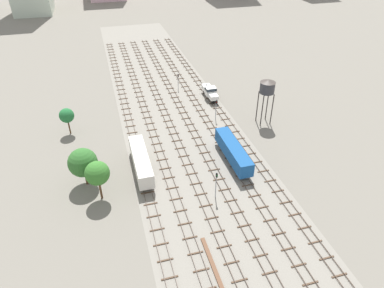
% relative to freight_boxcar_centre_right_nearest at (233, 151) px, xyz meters
% --- Properties ---
extents(ground_plane, '(480.00, 480.00, 0.00)m').
position_rel_freight_boxcar_centre_right_nearest_xyz_m(ground_plane, '(-6.80, 19.70, -2.45)').
color(ground_plane, slate).
extents(ballast_bed, '(26.66, 176.00, 0.01)m').
position_rel_freight_boxcar_centre_right_nearest_xyz_m(ballast_bed, '(-6.80, 19.70, -2.45)').
color(ballast_bed, gray).
rests_on(ballast_bed, ground).
extents(track_far_left, '(2.40, 126.00, 0.29)m').
position_rel_freight_boxcar_centre_right_nearest_xyz_m(track_far_left, '(-18.13, 20.70, -2.31)').
color(track_far_left, '#47382D').
rests_on(track_far_left, ground).
extents(track_left, '(2.40, 126.00, 0.29)m').
position_rel_freight_boxcar_centre_right_nearest_xyz_m(track_left, '(-13.60, 20.70, -2.31)').
color(track_left, '#47382D').
rests_on(track_left, ground).
extents(track_centre_left, '(2.40, 126.00, 0.29)m').
position_rel_freight_boxcar_centre_right_nearest_xyz_m(track_centre_left, '(-9.07, 20.70, -2.31)').
color(track_centre_left, '#47382D').
rests_on(track_centre_left, ground).
extents(track_centre, '(2.40, 126.00, 0.29)m').
position_rel_freight_boxcar_centre_right_nearest_xyz_m(track_centre, '(-4.54, 20.70, -2.31)').
color(track_centre, '#47382D').
rests_on(track_centre, ground).
extents(track_centre_right, '(2.40, 126.00, 0.29)m').
position_rel_freight_boxcar_centre_right_nearest_xyz_m(track_centre_right, '(-0.01, 20.70, -2.31)').
color(track_centre_right, '#47382D').
rests_on(track_centre_right, ground).
extents(track_right, '(2.40, 126.00, 0.29)m').
position_rel_freight_boxcar_centre_right_nearest_xyz_m(track_right, '(4.53, 20.70, -2.31)').
color(track_right, '#47382D').
rests_on(track_right, ground).
extents(freight_boxcar_centre_right_nearest, '(2.87, 14.00, 3.60)m').
position_rel_freight_boxcar_centre_right_nearest_xyz_m(freight_boxcar_centre_right_nearest, '(0.00, 0.00, 0.00)').
color(freight_boxcar_centre_right_nearest, '#194C8C').
rests_on(freight_boxcar_centre_right_nearest, ground).
extents(freight_boxcar_far_left_near, '(2.87, 14.00, 3.60)m').
position_rel_freight_boxcar_centre_right_nearest_xyz_m(freight_boxcar_far_left_near, '(-18.13, 1.78, 0.00)').
color(freight_boxcar_far_left_near, beige).
rests_on(freight_boxcar_far_left_near, ground).
extents(shunter_loco_right_mid, '(2.74, 8.46, 3.10)m').
position_rel_freight_boxcar_centre_right_nearest_xyz_m(shunter_loco_right_mid, '(4.53, 28.25, -0.44)').
color(shunter_loco_right_mid, white).
rests_on(shunter_loco_right_mid, ground).
extents(water_tower, '(3.53, 3.53, 10.84)m').
position_rel_freight_boxcar_centre_right_nearest_xyz_m(water_tower, '(12.68, 12.50, 6.62)').
color(water_tower, '#2D2826').
rests_on(water_tower, ground).
extents(signal_post_nearest, '(0.28, 0.47, 5.57)m').
position_rel_freight_boxcar_centre_right_nearest_xyz_m(signal_post_nearest, '(-6.80, -9.18, 1.08)').
color(signal_post_nearest, gray).
rests_on(signal_post_nearest, ground).
extents(signal_post_near, '(0.28, 0.47, 5.23)m').
position_rel_freight_boxcar_centre_right_nearest_xyz_m(signal_post_near, '(2.26, 17.02, 0.88)').
color(signal_post_near, gray).
rests_on(signal_post_near, ground).
extents(signal_post_mid, '(0.28, 0.47, 4.51)m').
position_rel_freight_boxcar_centre_right_nearest_xyz_m(signal_post_mid, '(-2.27, 36.44, 0.46)').
color(signal_post_mid, gray).
rests_on(signal_post_mid, ground).
extents(lineside_tree_0, '(4.19, 4.19, 7.67)m').
position_rel_freight_boxcar_centre_right_nearest_xyz_m(lineside_tree_0, '(-26.08, -3.91, 3.09)').
color(lineside_tree_0, '#4C331E').
rests_on(lineside_tree_0, ground).
extents(lineside_tree_1, '(3.25, 3.25, 6.29)m').
position_rel_freight_boxcar_centre_right_nearest_xyz_m(lineside_tree_1, '(-31.63, 19.83, 2.18)').
color(lineside_tree_1, '#4C331E').
rests_on(lineside_tree_1, ground).
extents(lineside_tree_2, '(5.25, 5.25, 7.56)m').
position_rel_freight_boxcar_centre_right_nearest_xyz_m(lineside_tree_2, '(-28.46, 0.69, 2.48)').
color(lineside_tree_2, '#4C331E').
rests_on(lineside_tree_2, ground).
extents(spare_rail_bundle, '(0.60, 10.00, 0.24)m').
position_rel_freight_boxcar_centre_right_nearest_xyz_m(spare_rail_bundle, '(-11.78, -22.46, -2.33)').
color(spare_rail_bundle, brown).
rests_on(spare_rail_bundle, ground).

